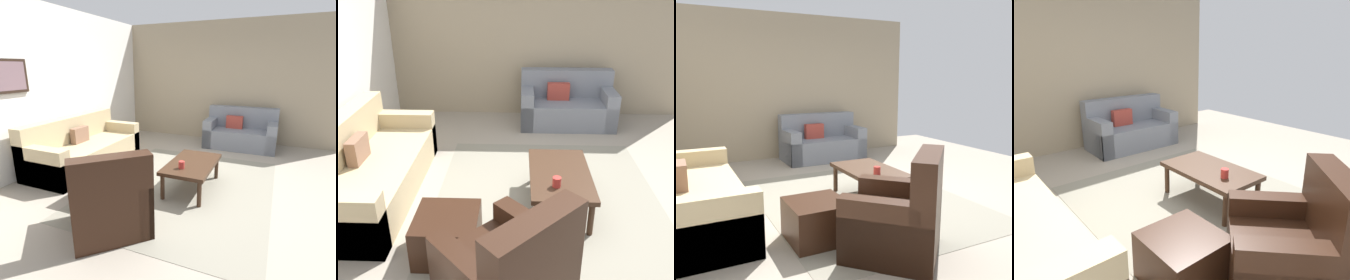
% 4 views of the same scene
% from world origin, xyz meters
% --- Properties ---
extents(ground_plane, '(8.00, 8.00, 0.00)m').
position_xyz_m(ground_plane, '(0.00, 0.00, 0.00)').
color(ground_plane, gray).
extents(stone_feature_panel, '(0.12, 5.20, 2.80)m').
position_xyz_m(stone_feature_panel, '(3.00, 0.00, 1.40)').
color(stone_feature_panel, gray).
rests_on(stone_feature_panel, ground_plane).
extents(area_rug, '(3.11, 2.50, 0.01)m').
position_xyz_m(area_rug, '(0.00, 0.00, 0.00)').
color(area_rug, gray).
rests_on(area_rug, ground_plane).
extents(couch_loveseat, '(0.81, 1.53, 0.88)m').
position_xyz_m(couch_loveseat, '(2.48, -0.46, 0.30)').
color(couch_loveseat, slate).
rests_on(couch_loveseat, ground_plane).
extents(armchair_leather, '(1.13, 1.13, 0.95)m').
position_xyz_m(armchair_leather, '(-1.36, 0.38, 0.31)').
color(armchair_leather, black).
rests_on(armchair_leather, ground_plane).
extents(ottoman, '(0.56, 0.56, 0.40)m').
position_xyz_m(ottoman, '(-0.77, 0.96, 0.20)').
color(ottoman, black).
rests_on(ottoman, ground_plane).
extents(coffee_table, '(1.10, 0.64, 0.41)m').
position_xyz_m(coffee_table, '(0.02, -0.11, 0.36)').
color(coffee_table, '#382316').
rests_on(coffee_table, ground_plane).
extents(cup, '(0.09, 0.09, 0.10)m').
position_xyz_m(cup, '(-0.26, -0.05, 0.46)').
color(cup, '#B2332D').
rests_on(cup, coffee_table).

